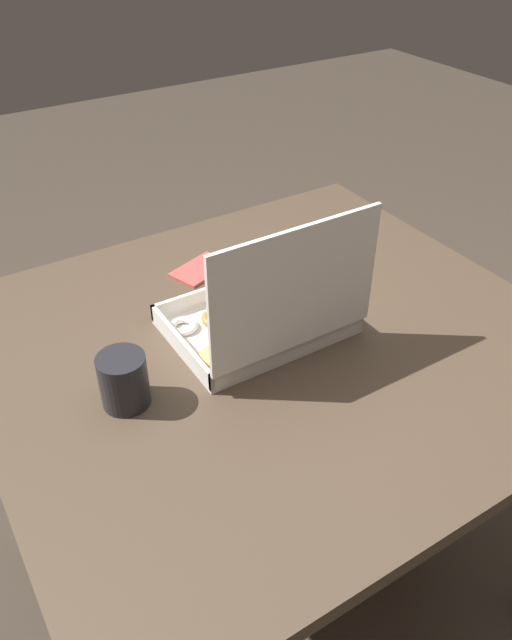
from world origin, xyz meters
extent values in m
plane|color=#42382D|center=(0.00, 0.00, 0.00)|extent=(8.00, 8.00, 0.00)
cube|color=#4C3D2D|center=(0.00, 0.00, 0.75)|extent=(1.04, 0.95, 0.03)
cylinder|color=#4C3D2D|center=(-0.47, -0.43, 0.37)|extent=(0.06, 0.06, 0.73)
cylinder|color=#4C3D2D|center=(0.47, -0.43, 0.37)|extent=(0.06, 0.06, 0.73)
cube|color=silver|center=(0.01, -0.04, 0.77)|extent=(0.32, 0.24, 0.01)
cube|color=white|center=(0.01, -0.15, 0.79)|extent=(0.32, 0.01, 0.03)
cube|color=white|center=(0.01, 0.07, 0.79)|extent=(0.32, 0.01, 0.03)
cube|color=white|center=(-0.14, -0.04, 0.79)|extent=(0.01, 0.24, 0.03)
cube|color=white|center=(0.17, -0.04, 0.79)|extent=(0.01, 0.24, 0.03)
cube|color=white|center=(0.01, 0.08, 0.92)|extent=(0.32, 0.01, 0.23)
ellipsoid|color=pink|center=(-0.11, -0.10, 0.78)|extent=(0.05, 0.05, 0.03)
ellipsoid|color=#9E6633|center=(-0.05, -0.09, 0.78)|extent=(0.05, 0.05, 0.03)
torus|color=#9E6633|center=(0.01, -0.10, 0.78)|extent=(0.05, 0.05, 0.01)
torus|color=#B77A38|center=(0.07, -0.09, 0.78)|extent=(0.05, 0.05, 0.01)
torus|color=white|center=(0.13, -0.10, 0.78)|extent=(0.05, 0.05, 0.01)
ellipsoid|color=pink|center=(-0.11, 0.01, 0.78)|extent=(0.05, 0.05, 0.02)
torus|color=#381E11|center=(-0.05, 0.02, 0.78)|extent=(0.05, 0.05, 0.01)
ellipsoid|color=tan|center=(0.01, 0.02, 0.78)|extent=(0.05, 0.05, 0.03)
ellipsoid|color=white|center=(0.07, 0.02, 0.78)|extent=(0.05, 0.05, 0.03)
ellipsoid|color=tan|center=(0.13, 0.01, 0.78)|extent=(0.05, 0.05, 0.03)
cylinder|color=#232328|center=(0.30, 0.02, 0.81)|extent=(0.08, 0.08, 0.09)
cylinder|color=black|center=(0.30, 0.02, 0.85)|extent=(0.06, 0.06, 0.01)
cube|color=#CC4C47|center=(0.01, -0.28, 0.77)|extent=(0.14, 0.11, 0.01)
camera|label=1|loc=(0.51, 0.76, 1.48)|focal=35.00mm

